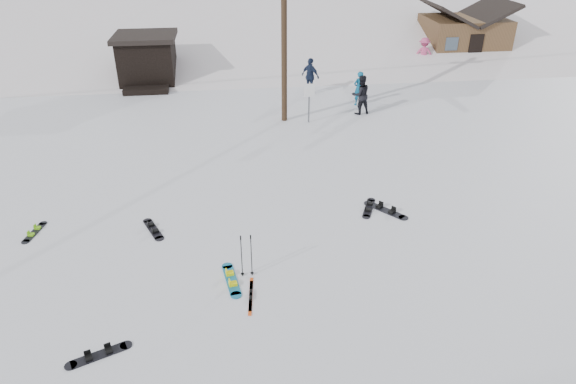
{
  "coord_description": "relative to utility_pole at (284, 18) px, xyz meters",
  "views": [
    {
      "loc": [
        -0.63,
        -8.86,
        8.67
      ],
      "look_at": [
        0.99,
        4.34,
        1.4
      ],
      "focal_mm": 32.0,
      "sensor_mm": 36.0,
      "label": 1
    }
  ],
  "objects": [
    {
      "name": "skier_pink",
      "position": [
        9.68,
        8.05,
        -3.73
      ],
      "size": [
        1.36,
        0.96,
        1.91
      ],
      "primitive_type": "imported",
      "rotation": [
        0.0,
        0.0,
        2.92
      ],
      "color": "#C54576",
      "rests_on": "ground"
    },
    {
      "name": "ski_poles",
      "position": [
        -2.37,
        -11.66,
        -4.02
      ],
      "size": [
        0.35,
        0.09,
        1.29
      ],
      "color": "black",
      "rests_on": "ground"
    },
    {
      "name": "cabin",
      "position": [
        13.0,
        10.0,
        -3.2
      ],
      "size": [
        5.39,
        4.4,
        3.77
      ],
      "color": "brown",
      "rests_on": "ground"
    },
    {
      "name": "skier_dark",
      "position": [
        3.76,
        0.45,
        -3.73
      ],
      "size": [
        1.04,
        0.88,
        1.9
      ],
      "primitive_type": "imported",
      "rotation": [
        0.0,
        0.0,
        3.33
      ],
      "color": "black",
      "rests_on": "ground"
    },
    {
      "name": "board_scatter_d",
      "position": [
        2.35,
        -8.79,
        -4.65
      ],
      "size": [
        1.19,
        1.36,
        0.12
      ],
      "rotation": [
        0.0,
        0.0,
        -0.87
      ],
      "color": "black",
      "rests_on": "ground"
    },
    {
      "name": "trail_sign",
      "position": [
        1.1,
        -0.42,
        -3.41
      ],
      "size": [
        0.5,
        0.09,
        1.85
      ],
      "color": "#595B60",
      "rests_on": "ground"
    },
    {
      "name": "hero_skis",
      "position": [
        -2.33,
        -12.54,
        -4.66
      ],
      "size": [
        0.22,
        1.48,
        0.08
      ],
      "rotation": [
        0.0,
        0.0,
        -0.09
      ],
      "color": "#C74514",
      "rests_on": "ground"
    },
    {
      "name": "board_scatter_a",
      "position": [
        -5.8,
        -14.15,
        -4.65
      ],
      "size": [
        1.38,
        0.74,
        0.1
      ],
      "rotation": [
        0.0,
        0.0,
        0.4
      ],
      "color": "black",
      "rests_on": "ground"
    },
    {
      "name": "utility_pole",
      "position": [
        0.0,
        0.0,
        0.0
      ],
      "size": [
        2.0,
        0.26,
        9.0
      ],
      "color": "#3A2819",
      "rests_on": "ground"
    },
    {
      "name": "skier_teal",
      "position": [
        4.01,
        1.77,
        -3.82
      ],
      "size": [
        0.73,
        0.6,
        1.72
      ],
      "primitive_type": "imported",
      "rotation": [
        0.0,
        0.0,
        3.49
      ],
      "color": "#0C577E",
      "rests_on": "ground"
    },
    {
      "name": "hero_snowboard",
      "position": [
        -2.81,
        -11.84,
        -4.65
      ],
      "size": [
        0.5,
        1.57,
        0.11
      ],
      "rotation": [
        0.0,
        0.0,
        1.73
      ],
      "color": "teal",
      "rests_on": "ground"
    },
    {
      "name": "ridge_right",
      "position": [
        36.0,
        36.0,
        -15.68
      ],
      "size": [
        45.66,
        93.98,
        54.59
      ],
      "primitive_type": "cube",
      "rotation": [
        0.21,
        -0.05,
        -0.12
      ],
      "color": "white",
      "rests_on": "ground"
    },
    {
      "name": "ski_slope",
      "position": [
        -2.0,
        41.0,
        -16.68
      ],
      "size": [
        60.0,
        85.24,
        65.97
      ],
      "primitive_type": "cube",
      "rotation": [
        0.31,
        0.0,
        0.0
      ],
      "color": "white",
      "rests_on": "ground"
    },
    {
      "name": "ground",
      "position": [
        -2.0,
        -14.0,
        -4.68
      ],
      "size": [
        200.0,
        200.0,
        0.0
      ],
      "primitive_type": "plane",
      "color": "white",
      "rests_on": "ground"
    },
    {
      "name": "lift_hut",
      "position": [
        -7.0,
        6.94,
        -3.32
      ],
      "size": [
        3.4,
        4.1,
        2.75
      ],
      "color": "black",
      "rests_on": "ground"
    },
    {
      "name": "board_scatter_c",
      "position": [
        -8.78,
        -8.75,
        -4.66
      ],
      "size": [
        0.46,
        1.27,
        0.09
      ],
      "rotation": [
        0.0,
        0.0,
        1.36
      ],
      "color": "black",
      "rests_on": "ground"
    },
    {
      "name": "board_scatter_b",
      "position": [
        -5.16,
        -9.03,
        -4.65
      ],
      "size": [
        0.76,
        1.36,
        0.1
      ],
      "rotation": [
        0.0,
        0.0,
        1.99
      ],
      "color": "black",
      "rests_on": "ground"
    },
    {
      "name": "skier_navy",
      "position": [
        1.86,
        3.87,
        -3.72
      ],
      "size": [
        1.1,
        1.15,
        1.92
      ],
      "primitive_type": "imported",
      "rotation": [
        0.0,
        0.0,
        2.31
      ],
      "color": "#18233E",
      "rests_on": "ground"
    },
    {
      "name": "board_scatter_f",
      "position": [
        1.83,
        -8.57,
        -4.66
      ],
      "size": [
        0.72,
        1.34,
        0.1
      ],
      "rotation": [
        0.0,
        0.0,
        1.17
      ],
      "color": "black",
      "rests_on": "ground"
    }
  ]
}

